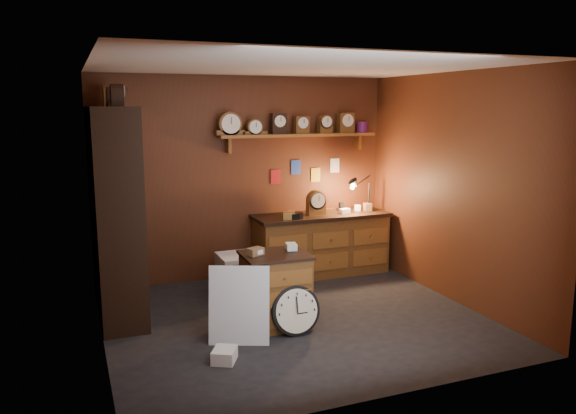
% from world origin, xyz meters
% --- Properties ---
extents(floor, '(4.00, 4.00, 0.00)m').
position_xyz_m(floor, '(0.00, 0.00, 0.00)').
color(floor, black).
rests_on(floor, ground).
extents(room_shell, '(4.02, 3.62, 2.71)m').
position_xyz_m(room_shell, '(0.04, 0.11, 1.72)').
color(room_shell, '#582A14').
rests_on(room_shell, ground).
extents(shelving_unit, '(0.47, 1.60, 2.58)m').
position_xyz_m(shelving_unit, '(-1.79, 0.98, 1.25)').
color(shelving_unit, black).
rests_on(shelving_unit, ground).
extents(workbench, '(1.89, 0.66, 1.36)m').
position_xyz_m(workbench, '(0.98, 1.47, 0.47)').
color(workbench, brown).
rests_on(workbench, ground).
extents(low_cabinet, '(0.70, 0.60, 0.88)m').
position_xyz_m(low_cabinet, '(-0.26, -0.06, 0.43)').
color(low_cabinet, brown).
rests_on(low_cabinet, ground).
extents(big_round_clock, '(0.51, 0.17, 0.51)m').
position_xyz_m(big_round_clock, '(-0.15, -0.36, 0.25)').
color(big_round_clock, black).
rests_on(big_round_clock, ground).
extents(white_panel, '(0.61, 0.38, 0.78)m').
position_xyz_m(white_panel, '(-0.75, -0.35, 0.00)').
color(white_panel, silver).
rests_on(white_panel, ground).
extents(mini_fridge, '(0.50, 0.52, 0.52)m').
position_xyz_m(mini_fridge, '(-0.34, 0.99, 0.26)').
color(mini_fridge, silver).
rests_on(mini_fridge, ground).
extents(floor_box_a, '(0.28, 0.24, 0.17)m').
position_xyz_m(floor_box_a, '(-1.65, 0.84, 0.08)').
color(floor_box_a, brown).
rests_on(floor_box_a, ground).
extents(floor_box_b, '(0.29, 0.31, 0.12)m').
position_xyz_m(floor_box_b, '(-1.00, -0.70, 0.06)').
color(floor_box_b, white).
rests_on(floor_box_b, ground).
extents(floor_box_c, '(0.34, 0.32, 0.20)m').
position_xyz_m(floor_box_c, '(-0.20, 0.21, 0.10)').
color(floor_box_c, brown).
rests_on(floor_box_c, ground).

